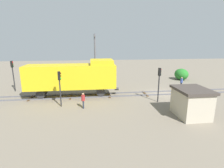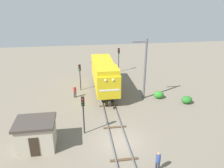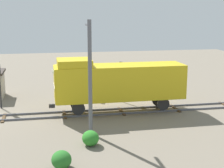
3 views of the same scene
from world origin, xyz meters
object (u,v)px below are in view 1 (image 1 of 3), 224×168
(traffic_signal_near, at_px, (159,79))
(worker_near_track, at_px, (181,82))
(worker_by_signal, at_px, (83,99))
(traffic_signal_mid, at_px, (60,82))
(traffic_signal_far, at_px, (13,70))
(locomotive, at_px, (73,76))
(catenary_mast, at_px, (95,59))
(relay_hut, at_px, (191,102))

(traffic_signal_near, distance_m, worker_near_track, 8.34)
(worker_by_signal, bearing_deg, traffic_signal_mid, 50.09)
(traffic_signal_far, bearing_deg, traffic_signal_near, -110.01)
(traffic_signal_mid, bearing_deg, locomotive, -17.30)
(traffic_signal_near, bearing_deg, worker_by_signal, 96.55)
(locomotive, xyz_separation_m, catenary_mast, (4.94, -3.01, 1.52))
(locomotive, xyz_separation_m, relay_hut, (-7.50, -11.63, -1.38))
(traffic_signal_mid, xyz_separation_m, traffic_signal_far, (7.00, 7.52, 0.30))
(traffic_signal_near, bearing_deg, worker_near_track, -46.55)
(locomotive, distance_m, worker_by_signal, 4.77)
(catenary_mast, bearing_deg, locomotive, 148.64)
(traffic_signal_mid, relative_size, worker_near_track, 2.30)
(traffic_signal_near, bearing_deg, traffic_signal_mid, 91.03)
(traffic_signal_far, height_order, relay_hut, traffic_signal_far)
(locomotive, xyz_separation_m, traffic_signal_mid, (-3.40, 1.06, -0.05))
(traffic_signal_near, xyz_separation_m, relay_hut, (-4.30, -1.53, -1.43))
(worker_near_track, xyz_separation_m, catenary_mast, (2.54, 13.00, 3.30))
(worker_by_signal, bearing_deg, traffic_signal_far, 30.16)
(traffic_signal_mid, bearing_deg, worker_by_signal, -108.14)
(traffic_signal_near, bearing_deg, locomotive, 72.42)
(traffic_signal_mid, height_order, worker_by_signal, traffic_signal_mid)
(worker_by_signal, bearing_deg, locomotive, -3.55)
(worker_by_signal, bearing_deg, catenary_mast, -31.87)
(relay_hut, bearing_deg, traffic_signal_far, 61.21)
(worker_by_signal, xyz_separation_m, catenary_mast, (9.14, -1.63, 3.30))
(traffic_signal_far, height_order, catenary_mast, catenary_mast)
(worker_near_track, bearing_deg, traffic_signal_far, -31.24)
(worker_near_track, height_order, relay_hut, relay_hut)
(worker_near_track, bearing_deg, traffic_signal_near, 15.01)
(traffic_signal_near, distance_m, relay_hut, 4.78)
(locomotive, distance_m, relay_hut, 13.91)
(worker_near_track, height_order, catenary_mast, catenary_mast)
(worker_by_signal, bearing_deg, traffic_signal_near, -105.22)
(locomotive, height_order, worker_by_signal, locomotive)
(locomotive, bearing_deg, catenary_mast, -31.36)
(traffic_signal_far, distance_m, relay_hut, 23.11)
(catenary_mast, relative_size, relay_hut, 2.31)
(catenary_mast, bearing_deg, traffic_signal_far, 96.59)
(traffic_signal_near, height_order, traffic_signal_mid, traffic_signal_near)
(traffic_signal_mid, relative_size, relay_hut, 1.12)
(traffic_signal_near, distance_m, catenary_mast, 10.89)
(traffic_signal_mid, bearing_deg, traffic_signal_near, -88.97)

